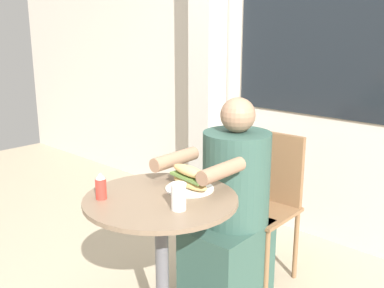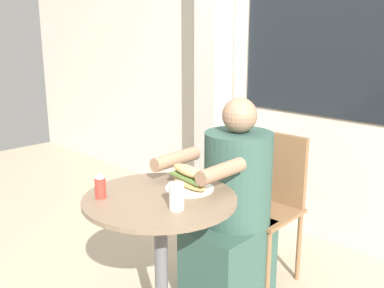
% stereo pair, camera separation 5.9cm
% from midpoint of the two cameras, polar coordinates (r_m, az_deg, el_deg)
% --- Properties ---
extents(storefront_wall, '(8.00, 0.09, 2.80)m').
position_cam_midpoint_polar(storefront_wall, '(3.12, 19.40, 12.62)').
color(storefront_wall, beige).
rests_on(storefront_wall, ground_plane).
extents(lattice_pillar, '(0.21, 0.21, 2.40)m').
position_cam_midpoint_polar(lattice_pillar, '(3.54, 3.22, 10.28)').
color(lattice_pillar, '#B2ADA3').
rests_on(lattice_pillar, ground_plane).
extents(cafe_table, '(0.67, 0.67, 0.75)m').
position_cam_midpoint_polar(cafe_table, '(2.04, -3.15, -12.10)').
color(cafe_table, brown).
rests_on(cafe_table, ground_plane).
extents(diner_chair, '(0.40, 0.40, 0.87)m').
position_cam_midpoint_polar(diner_chair, '(2.68, 10.55, -6.26)').
color(diner_chair, brown).
rests_on(diner_chair, ground_plane).
extents(seated_diner, '(0.38, 0.65, 1.12)m').
position_cam_midpoint_polar(seated_diner, '(2.43, 5.87, -9.31)').
color(seated_diner, '#2D4C42').
rests_on(seated_diner, ground_plane).
extents(sandwich_on_plate, '(0.23, 0.22, 0.11)m').
position_cam_midpoint_polar(sandwich_on_plate, '(2.03, 0.50, -4.52)').
color(sandwich_on_plate, white).
rests_on(sandwich_on_plate, cafe_table).
extents(drink_cup, '(0.06, 0.06, 0.11)m').
position_cam_midpoint_polar(drink_cup, '(1.81, -1.05, -6.65)').
color(drink_cup, silver).
rests_on(drink_cup, cafe_table).
extents(condiment_bottle, '(0.05, 0.05, 0.12)m').
position_cam_midpoint_polar(condiment_bottle, '(1.96, -10.73, -5.20)').
color(condiment_bottle, red).
rests_on(condiment_bottle, cafe_table).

